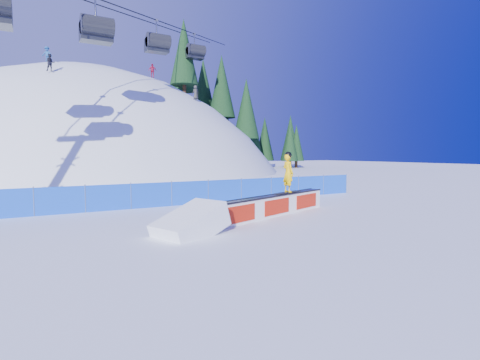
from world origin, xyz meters
TOP-DOWN VIEW (x-y plane):
  - ground at (0.00, 0.00)m, footprint 160.00×160.00m
  - snow_hill at (0.00, 42.00)m, footprint 64.00×64.00m
  - treeline at (24.72, 41.27)m, footprint 24.14×12.76m
  - safety_fence at (0.00, 4.50)m, footprint 22.05×0.05m
  - chairlift at (4.74, 27.49)m, footprint 40.80×41.70m
  - rail_box at (1.64, -0.42)m, footprint 7.12×2.98m
  - snow_ramp at (-2.70, -1.98)m, footprint 2.71×2.18m
  - snowboarder at (2.74, -0.03)m, footprint 1.74×0.88m
  - distant_skiers at (0.97, 31.47)m, footprint 16.31×7.36m

SIDE VIEW (x-z plane):
  - snow_hill at x=0.00m, z-range -50.00..14.00m
  - ground at x=0.00m, z-range 0.00..0.00m
  - snow_ramp at x=-2.70m, z-range -0.73..0.73m
  - rail_box at x=1.64m, z-range -0.01..0.88m
  - safety_fence at x=0.00m, z-range -0.05..1.25m
  - snowboarder at x=2.74m, z-range 0.87..2.68m
  - treeline at x=24.72m, z-range -0.36..19.58m
  - distant_skiers at x=0.97m, z-range 9.28..14.87m
  - chairlift at x=4.74m, z-range 5.89..27.89m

